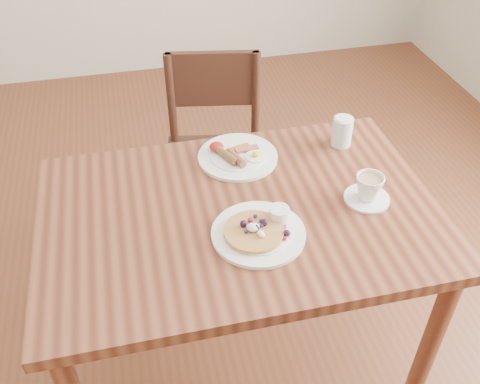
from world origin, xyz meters
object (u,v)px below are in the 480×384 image
Objects in this scene: teacup_saucer at (368,189)px; pancake_plate at (259,231)px; water_glass at (342,131)px; chair_far at (215,150)px; breakfast_plate at (237,156)px; dining_table at (240,233)px.

pancake_plate is at bearing -168.43° from teacup_saucer.
water_glass reaches higher than pancake_plate.
pancake_plate is 1.93× the size of teacup_saucer.
chair_far is 0.85m from teacup_saucer.
teacup_saucer is at bearing -41.20° from breakfast_plate.
teacup_saucer is at bearing -96.07° from water_glass.
breakfast_plate is 1.93× the size of teacup_saucer.
teacup_saucer is 1.35× the size of water_glass.
teacup_saucer is at bearing 125.59° from chair_far.
water_glass is (0.42, 0.26, 0.15)m from dining_table.
chair_far is 3.26× the size of breakfast_plate.
breakfast_plate is at bearing 100.19° from chair_far.
dining_table is at bearing 104.75° from pancake_plate.
breakfast_plate is at bearing -179.78° from water_glass.
chair_far is at bearing 115.31° from teacup_saucer.
dining_table is 8.57× the size of teacup_saucer.
pancake_plate is at bearing 98.91° from chair_far.
breakfast_plate is (0.02, 0.37, -0.00)m from pancake_plate.
dining_table is 0.70m from chair_far.
pancake_plate reaches higher than dining_table.
breakfast_plate reaches higher than dining_table.
dining_table is 0.29m from breakfast_plate.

